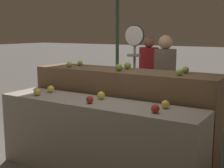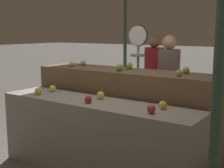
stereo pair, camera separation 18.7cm
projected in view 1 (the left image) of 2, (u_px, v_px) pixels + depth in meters
display_counter_front at (96, 139)px, 3.45m from camera, size 2.40×0.55×0.85m
display_counter_back at (123, 114)px, 3.93m from camera, size 2.40×0.55×1.13m
apple_front_0 at (37, 92)px, 3.68m from camera, size 0.09×0.09×0.09m
apple_front_1 at (89, 100)px, 3.28m from camera, size 0.08×0.08×0.08m
apple_front_2 at (155, 109)px, 2.89m from camera, size 0.08×0.08×0.08m
apple_front_3 at (51, 89)px, 3.86m from camera, size 0.09×0.09×0.09m
apple_front_4 at (101, 95)px, 3.47m from camera, size 0.09×0.09×0.09m
apple_front_5 at (165, 104)px, 3.06m from camera, size 0.08×0.08×0.08m
apple_back_0 at (69, 64)px, 4.13m from camera, size 0.07×0.07×0.07m
apple_back_1 at (119, 67)px, 3.74m from camera, size 0.09×0.09×0.09m
apple_back_2 at (180, 72)px, 3.34m from camera, size 0.07×0.07×0.07m
apple_back_3 at (80, 63)px, 4.30m from camera, size 0.07×0.07×0.07m
apple_back_4 at (128, 66)px, 3.93m from camera, size 0.09×0.09×0.09m
apple_back_5 at (185, 70)px, 3.52m from camera, size 0.08×0.08×0.08m
produce_scale at (134, 57)px, 4.48m from camera, size 0.30×0.20×1.69m
person_vendor_at_scale at (165, 80)px, 4.56m from camera, size 0.36×0.36×1.55m
person_customer_left at (148, 74)px, 5.23m from camera, size 0.44×0.44×1.54m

